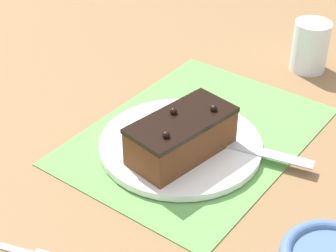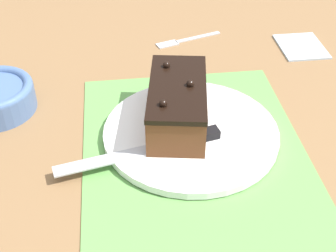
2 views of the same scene
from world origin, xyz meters
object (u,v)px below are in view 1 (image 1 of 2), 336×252
serving_knife (215,139)px  dessert_fork (23,252)px  drinking_glass (310,46)px  cake_plate (183,146)px  chocolate_cake (182,136)px

serving_knife → dessert_fork: serving_knife is taller
serving_knife → drinking_glass: 0.36m
cake_plate → dessert_fork: bearing=-7.1°
cake_plate → serving_knife: serving_knife is taller
chocolate_cake → dessert_fork: bearing=-10.3°
chocolate_cake → serving_knife: size_ratio=0.77×
drinking_glass → dessert_fork: size_ratio=0.72×
cake_plate → drinking_glass: bearing=173.5°
chocolate_cake → cake_plate: bearing=-150.4°
chocolate_cake → drinking_glass: 0.42m
serving_knife → cake_plate: bearing=-60.5°
chocolate_cake → serving_knife: bearing=156.4°
cake_plate → drinking_glass: 0.40m
cake_plate → chocolate_cake: size_ratio=1.44×
chocolate_cake → drinking_glass: drinking_glass is taller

